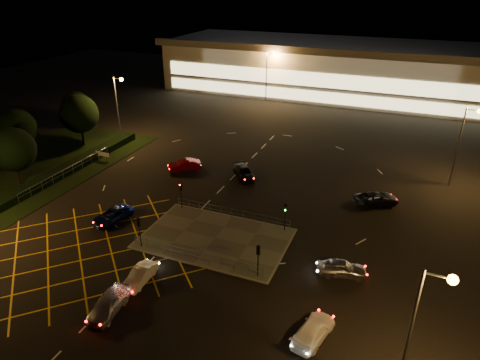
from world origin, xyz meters
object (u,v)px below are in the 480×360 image
at_px(car_queue_white, 140,276).
at_px(car_circ_red, 184,165).
at_px(signal_nw, 181,191).
at_px(car_near_silver, 108,304).
at_px(signal_sw, 139,226).
at_px(car_approach_white, 313,330).
at_px(signal_ne, 285,211).
at_px(car_far_dkgrey, 244,172).
at_px(car_right_silver, 342,268).
at_px(signal_se, 258,255).
at_px(car_left_blue, 112,215).
at_px(car_east_grey, 377,199).

height_order(car_queue_white, car_circ_red, car_circ_red).
height_order(signal_nw, car_near_silver, signal_nw).
distance_m(signal_sw, car_approach_white, 18.84).
xyz_separation_m(signal_nw, signal_ne, (12.00, 0.00, 0.00)).
height_order(car_near_silver, car_far_dkgrey, car_near_silver).
xyz_separation_m(car_queue_white, car_right_silver, (15.79, 7.46, 0.09)).
bearing_deg(car_right_silver, car_near_silver, 111.09).
bearing_deg(car_far_dkgrey, car_right_silver, -84.98).
xyz_separation_m(car_circ_red, car_approach_white, (23.01, -22.48, -0.07)).
relative_size(signal_se, car_left_blue, 0.67).
xyz_separation_m(signal_sw, car_far_dkgrey, (3.34, 18.46, -1.66)).
relative_size(signal_ne, car_approach_white, 0.69).
relative_size(car_left_blue, car_circ_red, 1.07).
height_order(car_right_silver, car_east_grey, car_right_silver).
distance_m(signal_ne, car_right_silver, 8.47).
bearing_deg(car_queue_white, car_east_grey, 50.49).
bearing_deg(signal_se, signal_ne, -90.00).
bearing_deg(car_east_grey, signal_sw, 99.40).
height_order(car_left_blue, car_circ_red, car_circ_red).
bearing_deg(car_far_dkgrey, signal_se, -104.70).
height_order(signal_se, car_right_silver, signal_se).
relative_size(signal_ne, car_east_grey, 0.62).
xyz_separation_m(signal_ne, car_right_silver, (6.68, -4.95, -1.64)).
xyz_separation_m(car_queue_white, car_approach_white, (15.20, -0.55, 0.02)).
height_order(signal_ne, car_queue_white, signal_ne).
bearing_deg(signal_ne, signal_nw, 180.00).
xyz_separation_m(car_far_dkgrey, car_right_silver, (15.35, -15.42, 0.02)).
relative_size(signal_nw, car_queue_white, 0.81).
height_order(car_near_silver, car_queue_white, car_near_silver).
distance_m(car_near_silver, car_circ_red, 26.97).
xyz_separation_m(car_right_silver, car_approach_white, (-0.59, -8.01, -0.07)).
bearing_deg(car_near_silver, signal_se, 35.72).
height_order(signal_sw, car_queue_white, signal_sw).
bearing_deg(car_queue_white, car_near_silver, -94.85).
distance_m(car_near_silver, car_approach_white, 15.80).
bearing_deg(signal_sw, car_approach_white, 164.64).
xyz_separation_m(car_far_dkgrey, car_approach_white, (14.75, -23.43, -0.04)).
bearing_deg(signal_se, car_far_dkgrey, -64.86).
distance_m(signal_nw, car_near_silver, 16.65).
distance_m(signal_se, signal_nw, 14.41).
relative_size(signal_sw, car_right_silver, 0.73).
bearing_deg(car_right_silver, signal_nw, 60.80).
bearing_deg(car_far_dkgrey, signal_sw, -140.09).
height_order(car_far_dkgrey, car_east_grey, car_far_dkgrey).
height_order(signal_nw, car_left_blue, signal_nw).
xyz_separation_m(signal_nw, car_east_grey, (20.07, 9.54, -1.66)).
distance_m(signal_nw, car_queue_white, 12.86).
bearing_deg(signal_nw, car_east_grey, 25.42).
xyz_separation_m(signal_se, signal_nw, (-12.00, 7.99, 0.00)).
height_order(car_far_dkgrey, car_right_silver, car_right_silver).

